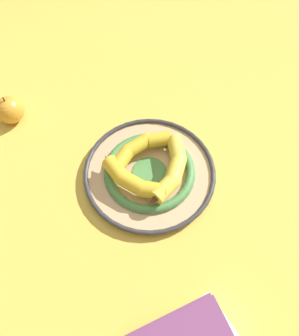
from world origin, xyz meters
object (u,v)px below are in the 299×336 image
banana_b (132,180)px  banana_c (172,171)px  decorative_bowl (150,172)px  banana_a (140,147)px  apple (10,110)px

banana_b → banana_c: (-0.08, 0.05, 0.00)m
banana_c → decorative_bowl: bearing=90.9°
banana_a → banana_b: banana_b is taller
decorative_bowl → apple: bearing=-71.2°
banana_a → banana_b: (0.08, 0.05, 0.00)m
banana_a → banana_c: bearing=102.6°
banana_b → banana_a: bearing=110.0°
banana_a → decorative_bowl: bearing=77.6°
decorative_bowl → banana_c: size_ratio=1.77×
decorative_bowl → banana_a: bearing=-112.4°
decorative_bowl → banana_a: size_ratio=1.71×
apple → decorative_bowl: bearing=108.8°
banana_c → apple: (0.16, -0.44, -0.01)m
banana_a → banana_c: (-0.00, 0.10, 0.00)m
banana_b → banana_c: same height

